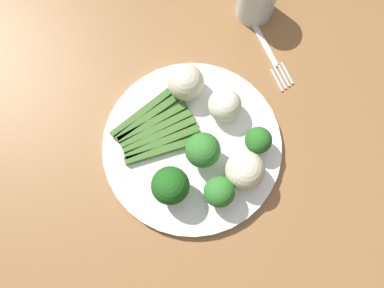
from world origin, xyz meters
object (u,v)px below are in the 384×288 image
Objects in this scene: broccoli_front at (219,192)px; broccoli_outer_edge at (170,186)px; plate at (192,146)px; fork at (268,51)px; broccoli_right at (203,150)px; broccoli_front_left at (258,140)px; cauliflower_edge at (186,82)px; asparagus_bundle at (155,130)px; dining_table at (221,133)px; cauliflower_left at (223,106)px; cauliflower_mid at (245,170)px.

broccoli_outer_edge is at bearing -42.06° from broccoli_front.
plate is 0.23m from fork.
broccoli_front_left is at bearing 156.11° from broccoli_right.
cauliflower_edge is (-0.12, -0.13, -0.01)m from broccoli_outer_edge.
broccoli_outer_edge is at bearing -100.65° from asparagus_bundle.
broccoli_right is (0.08, 0.04, 0.16)m from dining_table.
cauliflower_left is at bearing -149.62° from broccoli_right.
cauliflower_left reaches higher than asparagus_bundle.
dining_table is at bearing 117.97° from cauliflower_left.
dining_table is 22.61× the size of broccoli_front.
cauliflower_edge is (-0.05, -0.09, 0.04)m from plate.
cauliflower_mid reaches higher than asparagus_bundle.
asparagus_bundle is 0.12m from cauliflower_left.
broccoli_right is at bearing 30.38° from cauliflower_left.
broccoli_outer_edge reaches higher than cauliflower_left.
cauliflower_mid reaches higher than cauliflower_left.
fork is (-0.22, -0.07, -0.01)m from plate.
plate is at bearing 12.85° from cauliflower_left.
cauliflower_mid is at bearing 68.12° from dining_table.
cauliflower_left is at bearing -157.88° from broccoli_outer_edge.
asparagus_bundle is 2.29× the size of cauliflower_edge.
cauliflower_edge reaches higher than cauliflower_left.
cauliflower_left is 0.16m from fork.
cauliflower_edge is 0.99× the size of cauliflower_mid.
broccoli_outer_edge is (0.03, 0.10, 0.04)m from asparagus_bundle.
dining_table is 4.48× the size of plate.
dining_table is 0.22m from broccoli_outer_edge.
broccoli_front_left is at bearing -150.98° from cauliflower_mid.
cauliflower_mid is at bearing 29.02° from broccoli_front_left.
fork reaches higher than dining_table.
broccoli_front is (-0.02, 0.15, 0.03)m from asparagus_bundle.
plate is 5.04× the size of broccoli_front.
broccoli_front is 0.14m from cauliflower_left.
broccoli_front reaches higher than asparagus_bundle.
cauliflower_edge is at bearing -109.71° from broccoli_front.
broccoli_right is (0.08, -0.04, 0.01)m from broccoli_front_left.
cauliflower_left is at bearing -62.03° from dining_table.
plate is at bearing -84.97° from broccoli_right.
broccoli_front_left is 0.87× the size of cauliflower_edge.
broccoli_right is (-0.04, 0.08, 0.03)m from asparagus_bundle.
cauliflower_edge is (-0.05, -0.11, -0.01)m from broccoli_right.
plate is 0.10m from broccoli_outer_edge.
plate is 4.81× the size of cauliflower_mid.
asparagus_bundle reaches higher than plate.
asparagus_bundle reaches higher than fork.
asparagus_bundle is at bearing 20.03° from cauliflower_edge.
broccoli_right is 0.07m from broccoli_outer_edge.
broccoli_outer_edge is 0.16m from cauliflower_left.
cauliflower_left is (0.01, -0.08, -0.00)m from broccoli_front_left.
plate is at bearing 60.47° from cauliflower_edge.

